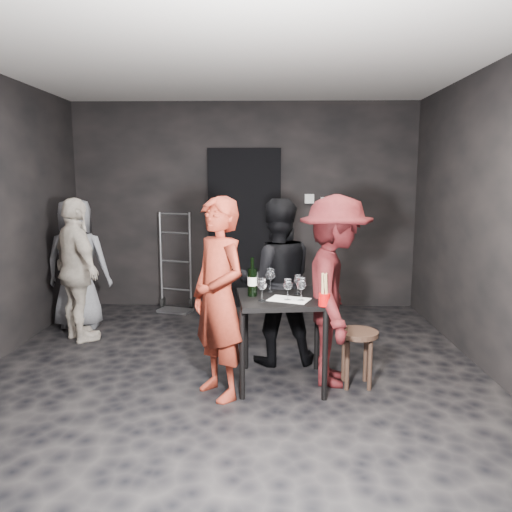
{
  "coord_description": "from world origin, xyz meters",
  "views": [
    {
      "loc": [
        0.31,
        -4.13,
        1.71
      ],
      "look_at": [
        0.2,
        0.25,
        1.03
      ],
      "focal_mm": 35.0,
      "sensor_mm": 36.0,
      "label": 1
    }
  ],
  "objects_px": {
    "man_maroon": "(335,285)",
    "bystander_grey": "(77,264)",
    "breadstick_cup": "(325,290)",
    "server_red": "(219,293)",
    "woman_black": "(276,280)",
    "tasting_table": "(283,308)",
    "bystander_cream": "(77,269)",
    "wine_bottle": "(252,281)",
    "hand_truck": "(176,293)",
    "stool": "(357,342)"
  },
  "relations": [
    {
      "from": "bystander_grey",
      "to": "breadstick_cup",
      "type": "xyz_separation_m",
      "value": [
        2.61,
        -1.86,
        0.13
      ]
    },
    {
      "from": "hand_truck",
      "to": "stool",
      "type": "xyz_separation_m",
      "value": [
        1.94,
        -2.38,
        0.14
      ]
    },
    {
      "from": "woman_black",
      "to": "breadstick_cup",
      "type": "bearing_deg",
      "value": 106.56
    },
    {
      "from": "hand_truck",
      "to": "tasting_table",
      "type": "bearing_deg",
      "value": -42.19
    },
    {
      "from": "bystander_cream",
      "to": "wine_bottle",
      "type": "bearing_deg",
      "value": -163.29
    },
    {
      "from": "bystander_grey",
      "to": "breadstick_cup",
      "type": "bearing_deg",
      "value": 144.69
    },
    {
      "from": "tasting_table",
      "to": "breadstick_cup",
      "type": "bearing_deg",
      "value": -44.87
    },
    {
      "from": "tasting_table",
      "to": "stool",
      "type": "relative_size",
      "value": 1.6
    },
    {
      "from": "bystander_grey",
      "to": "tasting_table",
      "type": "bearing_deg",
      "value": 146.15
    },
    {
      "from": "server_red",
      "to": "breadstick_cup",
      "type": "height_order",
      "value": "server_red"
    },
    {
      "from": "woman_black",
      "to": "wine_bottle",
      "type": "relative_size",
      "value": 4.87
    },
    {
      "from": "man_maroon",
      "to": "bystander_grey",
      "type": "distance_m",
      "value": 3.13
    },
    {
      "from": "woman_black",
      "to": "bystander_cream",
      "type": "height_order",
      "value": "woman_black"
    },
    {
      "from": "man_maroon",
      "to": "bystander_cream",
      "type": "bearing_deg",
      "value": 73.35
    },
    {
      "from": "bystander_cream",
      "to": "wine_bottle",
      "type": "xyz_separation_m",
      "value": [
        1.87,
        -1.07,
        0.1
      ]
    },
    {
      "from": "stool",
      "to": "server_red",
      "type": "xyz_separation_m",
      "value": [
        -1.12,
        -0.21,
        0.46
      ]
    },
    {
      "from": "tasting_table",
      "to": "man_maroon",
      "type": "distance_m",
      "value": 0.47
    },
    {
      "from": "hand_truck",
      "to": "stool",
      "type": "distance_m",
      "value": 3.07
    },
    {
      "from": "woman_black",
      "to": "bystander_grey",
      "type": "bearing_deg",
      "value": -32.06
    },
    {
      "from": "stool",
      "to": "wine_bottle",
      "type": "distance_m",
      "value": 1.0
    },
    {
      "from": "hand_truck",
      "to": "server_red",
      "type": "bearing_deg",
      "value": -54.14
    },
    {
      "from": "man_maroon",
      "to": "breadstick_cup",
      "type": "height_order",
      "value": "man_maroon"
    },
    {
      "from": "hand_truck",
      "to": "tasting_table",
      "type": "relative_size",
      "value": 1.71
    },
    {
      "from": "hand_truck",
      "to": "bystander_cream",
      "type": "xyz_separation_m",
      "value": [
        -0.8,
        -1.25,
        0.54
      ]
    },
    {
      "from": "hand_truck",
      "to": "server_red",
      "type": "xyz_separation_m",
      "value": [
        0.82,
        -2.58,
        0.6
      ]
    },
    {
      "from": "tasting_table",
      "to": "man_maroon",
      "type": "relative_size",
      "value": 0.45
    },
    {
      "from": "stool",
      "to": "woman_black",
      "type": "distance_m",
      "value": 0.95
    },
    {
      "from": "bystander_cream",
      "to": "breadstick_cup",
      "type": "distance_m",
      "value": 2.8
    },
    {
      "from": "bystander_cream",
      "to": "wine_bottle",
      "type": "relative_size",
      "value": 4.78
    },
    {
      "from": "bystander_grey",
      "to": "man_maroon",
      "type": "bearing_deg",
      "value": 151.1
    },
    {
      "from": "woman_black",
      "to": "man_maroon",
      "type": "height_order",
      "value": "man_maroon"
    },
    {
      "from": "server_red",
      "to": "bystander_cream",
      "type": "bearing_deg",
      "value": -168.25
    },
    {
      "from": "hand_truck",
      "to": "bystander_cream",
      "type": "height_order",
      "value": "bystander_cream"
    },
    {
      "from": "man_maroon",
      "to": "bystander_grey",
      "type": "height_order",
      "value": "man_maroon"
    },
    {
      "from": "hand_truck",
      "to": "tasting_table",
      "type": "distance_m",
      "value": 2.72
    },
    {
      "from": "server_red",
      "to": "woman_black",
      "type": "distance_m",
      "value": 0.88
    },
    {
      "from": "stool",
      "to": "man_maroon",
      "type": "bearing_deg",
      "value": 158.14
    },
    {
      "from": "woman_black",
      "to": "wine_bottle",
      "type": "distance_m",
      "value": 0.54
    },
    {
      "from": "server_red",
      "to": "woman_black",
      "type": "xyz_separation_m",
      "value": [
        0.46,
        0.75,
        -0.05
      ]
    },
    {
      "from": "hand_truck",
      "to": "breadstick_cup",
      "type": "bearing_deg",
      "value": -40.05
    },
    {
      "from": "breadstick_cup",
      "to": "server_red",
      "type": "bearing_deg",
      "value": 175.81
    },
    {
      "from": "stool",
      "to": "bystander_grey",
      "type": "distance_m",
      "value": 3.35
    },
    {
      "from": "bystander_grey",
      "to": "stool",
      "type": "bearing_deg",
      "value": 151.53
    },
    {
      "from": "man_maroon",
      "to": "bystander_cream",
      "type": "height_order",
      "value": "man_maroon"
    },
    {
      "from": "tasting_table",
      "to": "server_red",
      "type": "distance_m",
      "value": 0.59
    },
    {
      "from": "man_maroon",
      "to": "bystander_cream",
      "type": "relative_size",
      "value": 1.09
    },
    {
      "from": "man_maroon",
      "to": "hand_truck",
      "type": "bearing_deg",
      "value": 43.05
    },
    {
      "from": "server_red",
      "to": "breadstick_cup",
      "type": "relative_size",
      "value": 6.1
    },
    {
      "from": "woman_black",
      "to": "server_red",
      "type": "bearing_deg",
      "value": 51.44
    },
    {
      "from": "man_maroon",
      "to": "bystander_grey",
      "type": "relative_size",
      "value": 1.12
    }
  ]
}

